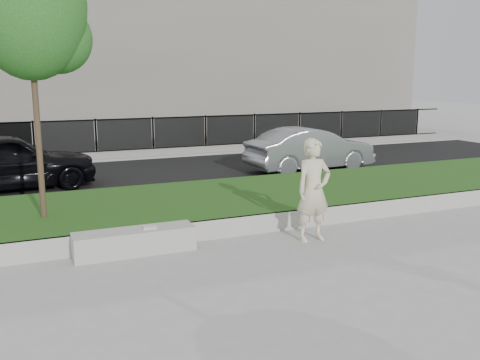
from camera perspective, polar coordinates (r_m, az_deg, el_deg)
name	(u,v)px	position (r m, az deg, el deg)	size (l,w,h in m)	color
ground	(233,255)	(9.87, -0.76, -7.98)	(90.00, 90.00, 0.00)	gray
grass_bank	(183,207)	(12.52, -6.06, -2.93)	(34.00, 4.00, 0.40)	#0D3710
grass_kerb	(213,229)	(10.73, -2.91, -5.29)	(34.00, 0.08, 0.40)	#99978F
street	(133,175)	(17.77, -11.37, 0.52)	(34.00, 7.00, 0.04)	black
far_pavement	(109,155)	(22.13, -13.85, 2.59)	(34.00, 3.00, 0.12)	gray
iron_fence	(113,146)	(21.09, -13.44, 3.52)	(32.00, 0.30, 1.50)	slate
building_facade	(79,39)	(28.89, -16.75, 14.21)	(34.00, 10.00, 10.00)	slate
stone_bench	(135,241)	(10.07, -11.18, -6.45)	(2.21, 0.55, 0.45)	#99978F
man	(313,190)	(10.55, 7.84, -1.09)	(0.74, 0.49, 2.04)	beige
book	(150,228)	(10.04, -9.60, -5.02)	(0.25, 0.18, 0.03)	beige
young_tree	(34,11)	(11.33, -21.16, 16.42)	(2.26, 2.16, 5.52)	#38281C
car_dark	(6,162)	(16.26, -23.68, 1.82)	(1.94, 4.81, 1.64)	black
car_silver	(310,149)	(18.20, 7.51, 3.27)	(1.54, 4.41, 1.45)	gray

